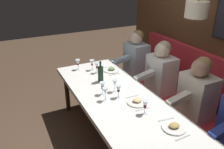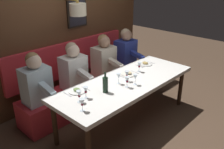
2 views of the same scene
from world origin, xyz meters
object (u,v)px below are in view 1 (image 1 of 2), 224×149
(dining_table, at_px, (118,102))
(wine_glass_7, at_px, (115,83))
(wine_glass_3, at_px, (92,63))
(wine_bottle, at_px, (101,74))
(wine_glass_5, at_px, (78,63))
(wine_glass_4, at_px, (145,104))
(diner_far, at_px, (136,55))
(wine_glass_2, at_px, (97,66))
(diner_middle, at_px, (161,69))
(wine_glass_6, at_px, (105,91))
(wine_glass_0, at_px, (118,89))
(diner_near, at_px, (198,90))
(wine_glass_1, at_px, (103,86))

(dining_table, bearing_deg, wine_glass_7, 78.55)
(wine_glass_3, bearing_deg, wine_bottle, -96.11)
(wine_glass_5, xyz_separation_m, wine_bottle, (0.14, -0.54, 0.00))
(wine_glass_4, bearing_deg, wine_glass_7, 96.03)
(diner_far, bearing_deg, wine_glass_2, -163.60)
(wine_bottle, bearing_deg, diner_middle, -9.88)
(wine_glass_3, xyz_separation_m, wine_bottle, (-0.05, -0.43, 0.00))
(wine_glass_4, bearing_deg, diner_middle, 43.62)
(wine_glass_6, bearing_deg, wine_glass_0, -2.04)
(diner_far, relative_size, wine_glass_7, 4.82)
(diner_middle, xyz_separation_m, wine_glass_0, (-0.88, -0.32, 0.04))
(diner_near, bearing_deg, wine_glass_3, 123.35)
(diner_far, distance_m, wine_glass_7, 1.22)
(diner_middle, xyz_separation_m, diner_far, (0.00, 0.70, 0.00))
(diner_far, distance_m, wine_glass_2, 0.87)
(wine_glass_6, bearing_deg, wine_glass_7, 35.34)
(diner_near, distance_m, diner_middle, 0.72)
(wine_bottle, bearing_deg, diner_far, 30.91)
(diner_middle, relative_size, wine_glass_7, 4.82)
(wine_glass_3, bearing_deg, diner_middle, -34.32)
(wine_glass_6, bearing_deg, wine_glass_2, 74.01)
(dining_table, distance_m, wine_glass_2, 0.80)
(diner_middle, bearing_deg, wine_bottle, 170.12)
(wine_glass_2, xyz_separation_m, wine_glass_6, (-0.22, -0.77, 0.00))
(wine_glass_1, xyz_separation_m, wine_glass_2, (0.19, 0.62, 0.00))
(diner_middle, height_order, wine_glass_1, diner_middle)
(diner_far, height_order, wine_bottle, diner_far)
(dining_table, relative_size, wine_glass_2, 14.75)
(wine_glass_5, height_order, wine_glass_6, same)
(wine_glass_5, distance_m, wine_bottle, 0.56)
(wine_glass_0, distance_m, wine_glass_1, 0.20)
(wine_glass_1, distance_m, wine_glass_4, 0.63)
(diner_middle, bearing_deg, diner_far, 90.00)
(wine_glass_0, relative_size, wine_glass_4, 1.00)
(diner_far, height_order, wine_glass_4, diner_far)
(wine_glass_7, bearing_deg, diner_far, 45.61)
(diner_near, distance_m, diner_far, 1.41)
(wine_glass_6, bearing_deg, wine_glass_5, 89.63)
(wine_glass_3, bearing_deg, wine_glass_5, 149.82)
(wine_glass_5, bearing_deg, diner_far, 0.16)
(wine_glass_1, xyz_separation_m, wine_glass_5, (-0.02, 0.86, 0.00))
(dining_table, height_order, wine_glass_4, wine_glass_4)
(dining_table, height_order, wine_glass_2, wine_glass_2)
(diner_middle, distance_m, wine_glass_2, 0.95)
(dining_table, xyz_separation_m, wine_glass_3, (0.03, 0.91, 0.18))
(diner_far, bearing_deg, wine_glass_7, -134.39)
(diner_near, relative_size, wine_glass_0, 4.82)
(diner_near, height_order, wine_glass_5, diner_near)
(wine_glass_7, bearing_deg, wine_glass_4, -83.97)
(wine_glass_2, bearing_deg, wine_glass_3, 100.50)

